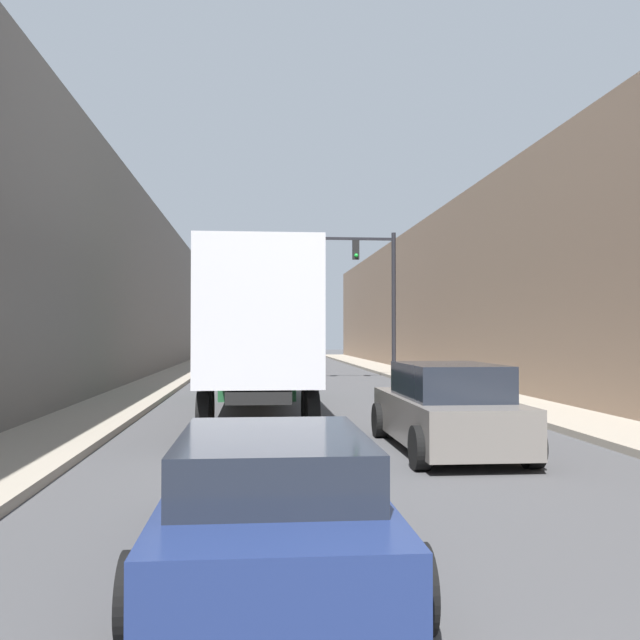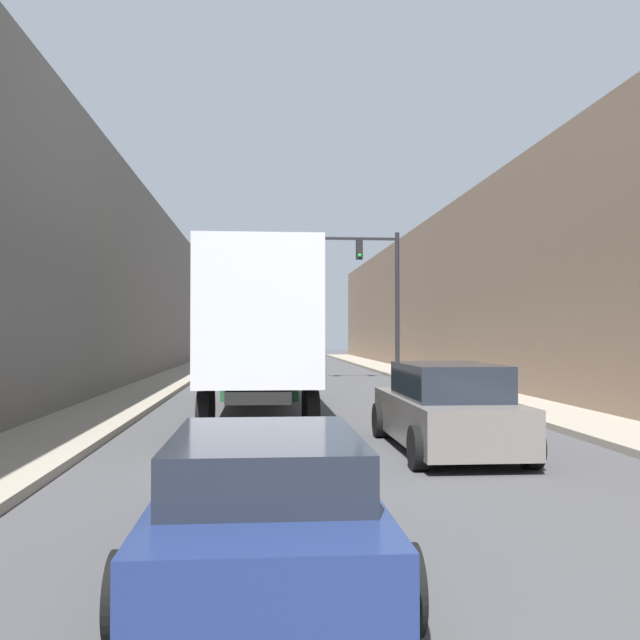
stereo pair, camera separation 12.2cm
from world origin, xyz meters
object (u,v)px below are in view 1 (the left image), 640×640
at_px(semi_truck, 258,330).
at_px(sedan_car, 272,498).
at_px(traffic_signal_gantry, 369,280).
at_px(suv_car, 446,409).

relative_size(semi_truck, sedan_car, 2.56).
relative_size(semi_truck, traffic_signal_gantry, 1.75).
xyz_separation_m(semi_truck, traffic_signal_gantry, (5.15, 13.44, 2.41)).
bearing_deg(traffic_signal_gantry, suv_car, -95.02).
relative_size(suv_car, traffic_signal_gantry, 0.72).
distance_m(sedan_car, suv_car, 6.95).
distance_m(semi_truck, sedan_car, 12.49).
bearing_deg(suv_car, semi_truck, 118.61).
bearing_deg(semi_truck, sedan_car, -89.53).
height_order(semi_truck, sedan_car, semi_truck).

